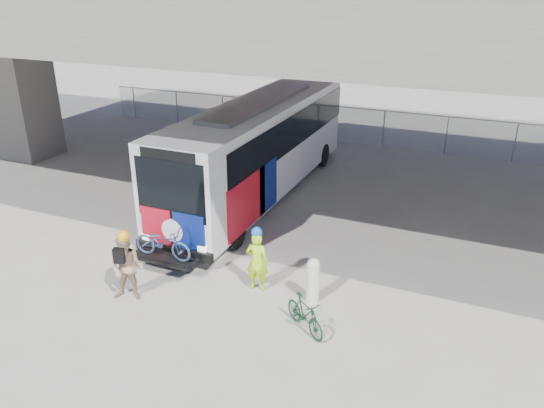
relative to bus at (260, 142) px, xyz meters
The scene contains 9 objects.
ground 4.85m from the bus, 62.76° to the right, with size 160.00×160.00×0.00m, color #9E9991.
bus is the anchor object (origin of this frame).
overpass 4.87m from the bus, ahead, with size 40.00×16.00×7.95m.
chainlink_fence 8.39m from the bus, 76.16° to the left, with size 30.00×0.06×30.00m.
brick_buildings 44.58m from the bus, 85.83° to the left, with size 54.00×22.00×12.00m.
bollard 7.82m from the bus, 55.25° to the right, with size 0.33×0.33×1.27m.
cyclist_hivis 7.02m from the bus, 66.07° to the right, with size 0.66×0.47×1.86m.
cyclist_tan 8.16m from the bus, 90.53° to the right, with size 1.04×0.92×1.99m.
bike_parked 9.00m from the bus, 58.53° to the right, with size 0.42×1.49×0.90m, color #133B25.
Camera 1 is at (6.08, -13.62, 7.80)m, focal length 35.00 mm.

